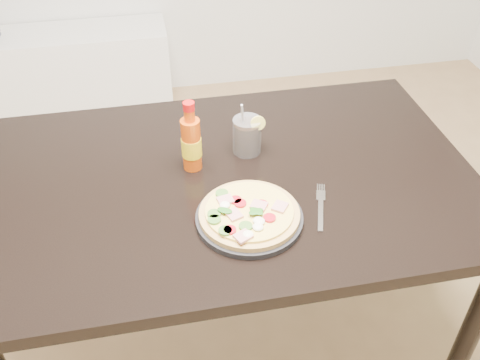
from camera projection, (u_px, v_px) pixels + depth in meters
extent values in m
cube|color=black|center=(232.00, 181.00, 1.55)|extent=(1.40, 0.90, 0.04)
cylinder|color=black|center=(469.00, 334.00, 1.58)|extent=(0.06, 0.06, 0.71)
cylinder|color=black|center=(45.00, 215.00, 1.98)|extent=(0.06, 0.06, 0.71)
cylinder|color=black|center=(370.00, 174.00, 2.17)|extent=(0.06, 0.06, 0.71)
cylinder|color=black|center=(249.00, 218.00, 1.38)|extent=(0.28, 0.28, 0.02)
cylinder|color=tan|center=(249.00, 214.00, 1.37)|extent=(0.26, 0.26, 0.01)
cylinder|color=#DFCD60|center=(249.00, 211.00, 1.37)|extent=(0.23, 0.23, 0.01)
cube|color=tan|center=(243.00, 236.00, 1.29)|extent=(0.05, 0.05, 0.01)
cube|color=tan|center=(259.00, 205.00, 1.37)|extent=(0.05, 0.05, 0.01)
cube|color=tan|center=(280.00, 207.00, 1.37)|extent=(0.05, 0.05, 0.01)
cube|color=tan|center=(225.00, 200.00, 1.39)|extent=(0.05, 0.04, 0.01)
cube|color=tan|center=(234.00, 215.00, 1.35)|extent=(0.05, 0.05, 0.01)
cylinder|color=#B0121F|center=(236.00, 200.00, 1.39)|extent=(0.03, 0.03, 0.01)
cylinder|color=#B0121F|center=(230.00, 230.00, 1.30)|extent=(0.03, 0.03, 0.01)
cylinder|color=#B0121F|center=(270.00, 218.00, 1.34)|extent=(0.03, 0.03, 0.01)
cylinder|color=#B0121F|center=(240.00, 203.00, 1.38)|extent=(0.03, 0.03, 0.01)
cylinder|color=#B0121F|center=(262.00, 204.00, 1.38)|extent=(0.03, 0.03, 0.01)
cylinder|color=#447727|center=(214.00, 214.00, 1.35)|extent=(0.03, 0.03, 0.01)
cylinder|color=#447727|center=(214.00, 220.00, 1.33)|extent=(0.03, 0.03, 0.01)
cylinder|color=#447727|center=(246.00, 226.00, 1.31)|extent=(0.03, 0.03, 0.01)
cylinder|color=#447727|center=(225.00, 231.00, 1.30)|extent=(0.03, 0.03, 0.01)
cylinder|color=#447727|center=(222.00, 193.00, 1.41)|extent=(0.03, 0.03, 0.01)
ellipsoid|color=white|center=(258.00, 227.00, 1.31)|extent=(0.03, 0.03, 0.01)
ellipsoid|color=white|center=(225.00, 205.00, 1.37)|extent=(0.03, 0.03, 0.01)
ellipsoid|color=white|center=(248.00, 235.00, 1.29)|extent=(0.03, 0.03, 0.01)
ellipsoid|color=white|center=(260.00, 221.00, 1.33)|extent=(0.03, 0.03, 0.01)
ellipsoid|color=white|center=(258.00, 221.00, 1.33)|extent=(0.03, 0.03, 0.01)
ellipsoid|color=#226317|center=(256.00, 211.00, 1.35)|extent=(0.04, 0.04, 0.00)
ellipsoid|color=#226317|center=(256.00, 211.00, 1.35)|extent=(0.04, 0.03, 0.00)
ellipsoid|color=#226317|center=(225.00, 210.00, 1.35)|extent=(0.05, 0.04, 0.00)
cylinder|color=#C7470B|center=(191.00, 145.00, 1.51)|extent=(0.07, 0.07, 0.16)
cylinder|color=yellow|center=(192.00, 147.00, 1.52)|extent=(0.06, 0.06, 0.06)
cylinder|color=#C7470B|center=(189.00, 115.00, 1.45)|extent=(0.03, 0.03, 0.03)
cylinder|color=red|center=(189.00, 106.00, 1.43)|extent=(0.03, 0.03, 0.02)
cylinder|color=black|center=(247.00, 138.00, 1.60)|extent=(0.08, 0.08, 0.10)
cylinder|color=silver|center=(247.00, 136.00, 1.59)|extent=(0.09, 0.09, 0.11)
cylinder|color=#F2E059|center=(258.00, 123.00, 1.55)|extent=(0.04, 0.01, 0.04)
cylinder|color=#B2B2B7|center=(243.00, 125.00, 1.58)|extent=(0.03, 0.06, 0.17)
cube|color=silver|center=(321.00, 216.00, 1.40)|extent=(0.05, 0.12, 0.00)
cube|color=silver|center=(321.00, 196.00, 1.46)|extent=(0.04, 0.05, 0.00)
cube|color=silver|center=(318.00, 188.00, 1.49)|extent=(0.01, 0.03, 0.00)
cube|color=silver|center=(320.00, 188.00, 1.49)|extent=(0.01, 0.03, 0.00)
cube|color=silver|center=(322.00, 188.00, 1.48)|extent=(0.01, 0.03, 0.00)
cube|color=silver|center=(324.00, 188.00, 1.48)|extent=(0.01, 0.03, 0.00)
cube|color=white|center=(45.00, 76.00, 3.04)|extent=(1.40, 0.34, 0.50)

